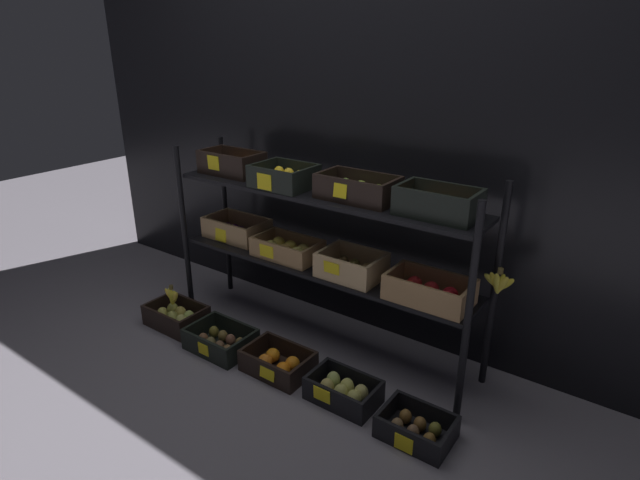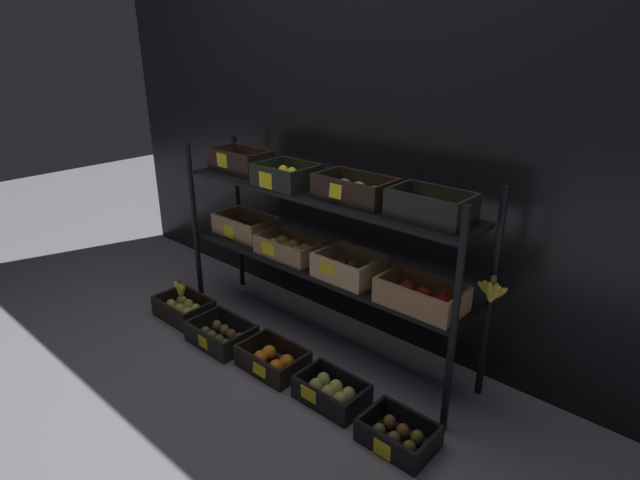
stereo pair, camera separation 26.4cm
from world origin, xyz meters
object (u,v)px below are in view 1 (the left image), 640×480
object	(u,v)px
crate_ground_right_pear	(343,391)
crate_ground_rightmost_kiwi	(416,429)
crate_ground_kiwi	(221,341)
crate_ground_orange	(278,363)
crate_ground_pear	(177,317)
banana_bunch_loose	(172,296)
display_rack	(321,227)

from	to	relation	value
crate_ground_right_pear	crate_ground_rightmost_kiwi	bearing A→B (deg)	-2.62
crate_ground_kiwi	crate_ground_orange	bearing A→B (deg)	3.95
crate_ground_pear	crate_ground_right_pear	size ratio (longest dim) A/B	1.04
crate_ground_rightmost_kiwi	banana_bunch_loose	xyz separation A→B (m)	(-1.56, 0.02, 0.14)
crate_ground_rightmost_kiwi	crate_ground_right_pear	bearing A→B (deg)	177.38
crate_ground_right_pear	crate_ground_orange	bearing A→B (deg)	-179.79
crate_ground_kiwi	crate_ground_orange	size ratio (longest dim) A/B	1.02
display_rack	crate_ground_pear	xyz separation A→B (m)	(-0.79, -0.35, -0.63)
display_rack	crate_ground_pear	world-z (taller)	display_rack
crate_ground_right_pear	banana_bunch_loose	xyz separation A→B (m)	(-1.18, -0.00, 0.13)
display_rack	crate_ground_pear	bearing A→B (deg)	-156.22
crate_ground_pear	crate_ground_kiwi	world-z (taller)	crate_ground_pear
display_rack	crate_ground_right_pear	size ratio (longest dim) A/B	5.66
display_rack	crate_ground_right_pear	distance (m)	0.81
display_rack	crate_ground_kiwi	world-z (taller)	display_rack
crate_ground_kiwi	banana_bunch_loose	xyz separation A→B (m)	(-0.41, 0.03, 0.13)
crate_ground_pear	crate_ground_orange	xyz separation A→B (m)	(0.77, 0.00, -0.01)
crate_ground_rightmost_kiwi	crate_ground_kiwi	bearing A→B (deg)	-179.48
display_rack	crate_ground_orange	world-z (taller)	display_rack
crate_ground_orange	banana_bunch_loose	bearing A→B (deg)	-179.94
crate_ground_rightmost_kiwi	banana_bunch_loose	size ratio (longest dim) A/B	2.28
crate_ground_orange	crate_ground_kiwi	bearing A→B (deg)	-176.05
display_rack	crate_ground_pear	size ratio (longest dim) A/B	5.44
crate_ground_pear	crate_ground_orange	size ratio (longest dim) A/B	1.00
crate_ground_pear	crate_ground_right_pear	bearing A→B (deg)	0.16
crate_ground_right_pear	crate_ground_rightmost_kiwi	distance (m)	0.38
crate_ground_kiwi	crate_ground_rightmost_kiwi	distance (m)	1.15
display_rack	crate_ground_rightmost_kiwi	bearing A→B (deg)	-25.82
crate_ground_orange	banana_bunch_loose	world-z (taller)	banana_bunch_loose
crate_ground_kiwi	crate_ground_orange	world-z (taller)	crate_ground_kiwi
crate_ground_pear	banana_bunch_loose	bearing A→B (deg)	177.01
crate_ground_pear	crate_ground_right_pear	world-z (taller)	crate_ground_pear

